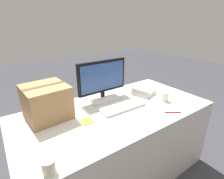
# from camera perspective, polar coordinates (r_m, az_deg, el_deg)

# --- Properties ---
(ground_plane) EXTENTS (12.00, 12.00, 0.00)m
(ground_plane) POSITION_cam_1_polar(r_m,az_deg,el_deg) (2.09, 0.98, -24.65)
(ground_plane) COLOR #38383D
(office_desk) EXTENTS (1.80, 0.90, 0.74)m
(office_desk) POSITION_cam_1_polar(r_m,az_deg,el_deg) (1.84, 1.06, -16.70)
(office_desk) COLOR beige
(office_desk) RESTS_ON ground_plane
(monitor) EXTENTS (0.53, 0.24, 0.41)m
(monitor) POSITION_cam_1_polar(r_m,az_deg,el_deg) (1.76, -3.14, 1.96)
(monitor) COLOR white
(monitor) RESTS_ON office_desk
(keyboard) EXTENTS (0.45, 0.17, 0.03)m
(keyboard) POSITION_cam_1_polar(r_m,az_deg,el_deg) (1.65, 3.39, -5.65)
(keyboard) COLOR beige
(keyboard) RESTS_ON office_desk
(desk_phone) EXTENTS (0.25, 0.25, 0.08)m
(desk_phone) POSITION_cam_1_polar(r_m,az_deg,el_deg) (1.97, 10.23, -0.74)
(desk_phone) COLOR beige
(desk_phone) RESTS_ON office_desk
(paper_cup_left) EXTENTS (0.08, 0.08, 0.09)m
(paper_cup_left) POSITION_cam_1_polar(r_m,az_deg,el_deg) (1.08, -20.04, -22.49)
(paper_cup_left) COLOR beige
(paper_cup_left) RESTS_ON office_desk
(paper_cup_right) EXTENTS (0.08, 0.08, 0.10)m
(paper_cup_right) POSITION_cam_1_polar(r_m,az_deg,el_deg) (1.86, 16.83, -2.13)
(paper_cup_right) COLOR white
(paper_cup_right) RESTS_ON office_desk
(spoon) EXTENTS (0.07, 0.16, 0.00)m
(spoon) POSITION_cam_1_polar(r_m,az_deg,el_deg) (1.89, 26.29, -4.71)
(spoon) COLOR silver
(spoon) RESTS_ON office_desk
(cardboard_box) EXTENTS (0.36, 0.37, 0.28)m
(cardboard_box) POSITION_cam_1_polar(r_m,az_deg,el_deg) (1.55, -20.62, -3.76)
(cardboard_box) COLOR #9E754C
(cardboard_box) RESTS_ON office_desk
(pen_marker) EXTENTS (0.13, 0.09, 0.01)m
(pen_marker) POSITION_cam_1_polar(r_m,az_deg,el_deg) (1.66, 19.26, -7.04)
(pen_marker) COLOR red
(pen_marker) RESTS_ON office_desk
(sticky_note_pad) EXTENTS (0.10, 0.10, 0.01)m
(sticky_note_pad) POSITION_cam_1_polar(r_m,az_deg,el_deg) (1.46, -8.23, -10.25)
(sticky_note_pad) COLOR gold
(sticky_note_pad) RESTS_ON office_desk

